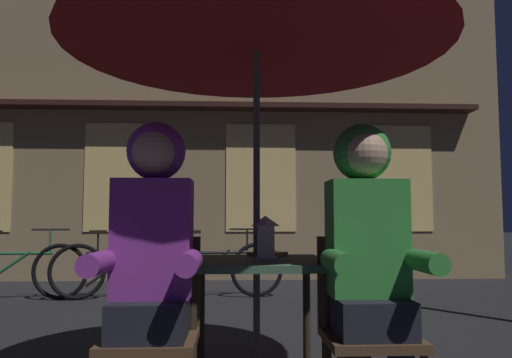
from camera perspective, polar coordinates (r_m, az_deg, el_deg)
name	(u,v)px	position (r m, az deg, el deg)	size (l,w,h in m)	color
cafe_table	(257,279)	(2.64, 0.07, -11.53)	(0.72, 0.72, 0.74)	#42664C
patio_umbrella	(257,18)	(2.84, 0.07, 18.25)	(2.10, 2.10, 2.31)	#4C4C51
lantern	(265,236)	(2.62, 1.11, -6.68)	(0.11, 0.11, 0.23)	white
chair_left	(153,324)	(2.32, -11.89, -16.12)	(0.40, 0.40, 0.87)	#513823
chair_right	(366,322)	(2.37, 12.66, -15.85)	(0.40, 0.40, 0.87)	#513823
person_left_hooded	(152,243)	(2.22, -11.97, -7.34)	(0.45, 0.56, 1.40)	black
person_right_hooded	(368,243)	(2.27, 12.88, -7.26)	(0.45, 0.56, 1.40)	black
shopfront_building	(193,89)	(8.31, -7.28, 10.32)	(10.00, 0.93, 6.20)	#937A56
bicycle_nearest	(15,270)	(6.50, -26.18, -9.50)	(1.68, 0.08, 0.84)	black
bicycle_second	(122,269)	(6.22, -15.33, -10.06)	(1.65, 0.41, 0.84)	black
bicycle_third	(215,269)	(6.02, -4.75, -10.39)	(1.67, 0.32, 0.84)	black
book	(267,254)	(2.84, 1.34, -8.73)	(0.20, 0.14, 0.02)	olive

